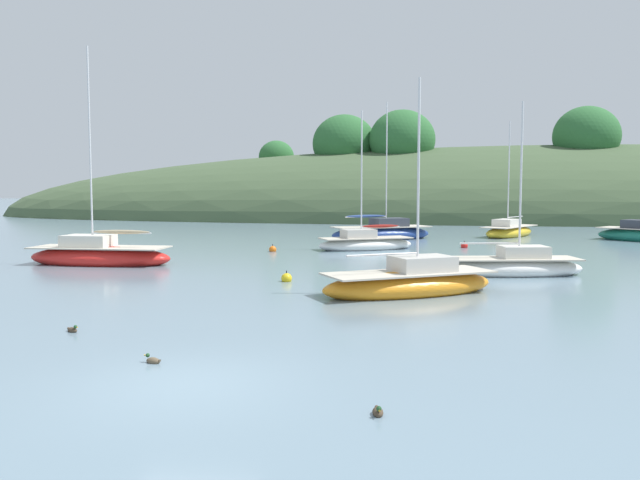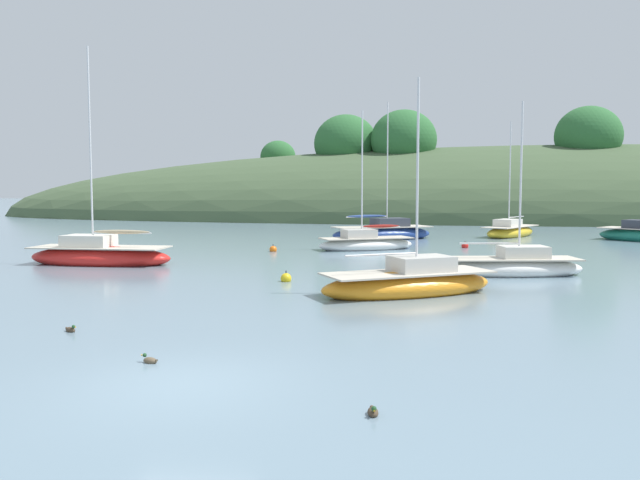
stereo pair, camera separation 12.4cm
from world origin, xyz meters
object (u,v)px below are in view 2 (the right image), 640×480
mooring_buoy_outer (286,278)px  duck_lone_left (150,360)px  sailboat_yellow_far (366,243)px  mooring_buoy_inner (273,250)px  sailboat_navy_dinghy (513,266)px  duck_trailing (71,330)px  duck_lead (373,412)px  sailboat_teal_outer (510,231)px  mooring_buoy_channel (465,246)px  sailboat_blue_center (383,233)px  sailboat_grey_yawl (99,255)px  sailboat_white_near (409,283)px

mooring_buoy_outer → duck_lone_left: bearing=-93.0°
mooring_buoy_outer → duck_lone_left: size_ratio=1.28×
sailboat_yellow_far → mooring_buoy_inner: bearing=-159.2°
sailboat_navy_dinghy → mooring_buoy_outer: sailboat_navy_dinghy is taller
duck_trailing → duck_lead: size_ratio=0.95×
sailboat_navy_dinghy → duck_trailing: size_ratio=19.03×
sailboat_teal_outer → mooring_buoy_channel: bearing=-112.8°
sailboat_blue_center → duck_trailing: 32.87m
sailboat_navy_dinghy → duck_lone_left: bearing=-122.6°
sailboat_yellow_far → duck_lead: size_ratio=20.26×
sailboat_yellow_far → sailboat_teal_outer: bearing=49.4°
mooring_buoy_inner → sailboat_grey_yawl: bearing=-134.4°
sailboat_grey_yawl → sailboat_white_near: size_ratio=1.38×
mooring_buoy_inner → mooring_buoy_channel: 12.16m
sailboat_white_near → sailboat_yellow_far: bearing=99.0°
mooring_buoy_outer → sailboat_blue_center: bearing=82.2°
duck_lead → sailboat_blue_center: bearing=91.9°
mooring_buoy_outer → duck_lead: 15.74m
mooring_buoy_outer → mooring_buoy_inner: (-3.04, 12.04, 0.00)m
sailboat_yellow_far → mooring_buoy_channel: size_ratio=15.99×
duck_trailing → sailboat_navy_dinghy: bearing=44.5°
mooring_buoy_channel → sailboat_grey_yawl: bearing=-148.7°
sailboat_teal_outer → duck_lone_left: (-13.40, -38.75, -0.35)m
sailboat_white_near → sailboat_yellow_far: sailboat_yellow_far is taller
sailboat_teal_outer → sailboat_grey_yawl: bearing=-136.8°
sailboat_blue_center → mooring_buoy_outer: 22.48m
sailboat_navy_dinghy → sailboat_grey_yawl: 19.74m
sailboat_teal_outer → duck_lone_left: bearing=-109.1°
mooring_buoy_outer → mooring_buoy_channel: same height
duck_lone_left → duck_trailing: size_ratio=1.04×
duck_lone_left → duck_lead: size_ratio=0.99×
mooring_buoy_inner → duck_lead: bearing=-74.9°
sailboat_blue_center → sailboat_grey_yawl: 22.10m
sailboat_navy_dinghy → duck_trailing: sailboat_navy_dinghy is taller
sailboat_navy_dinghy → sailboat_blue_center: 20.07m
mooring_buoy_outer → duck_trailing: size_ratio=1.34×
sailboat_blue_center → sailboat_yellow_far: size_ratio=1.19×
sailboat_navy_dinghy → mooring_buoy_channel: sailboat_navy_dinghy is taller
sailboat_grey_yawl → mooring_buoy_outer: bearing=-24.3°
sailboat_teal_outer → duck_lead: bearing=-101.5°
mooring_buoy_channel → sailboat_yellow_far: bearing=-162.5°
sailboat_teal_outer → mooring_buoy_inner: sailboat_teal_outer is taller
mooring_buoy_inner → duck_lead: 28.15m
duck_trailing → duck_lead: same height
sailboat_blue_center → mooring_buoy_outer: size_ratio=19.04×
sailboat_white_near → sailboat_yellow_far: 16.81m
mooring_buoy_outer → mooring_buoy_inner: bearing=104.2°
sailboat_navy_dinghy → sailboat_teal_outer: (3.34, 23.02, 0.03)m
sailboat_yellow_far → mooring_buoy_inner: 5.74m
mooring_buoy_channel → duck_trailing: (-12.38, -25.87, -0.07)m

